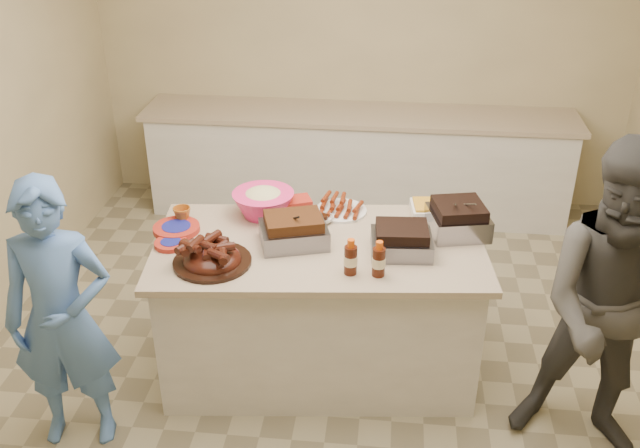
# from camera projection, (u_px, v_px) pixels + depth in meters

# --- Properties ---
(room) EXTENTS (4.50, 5.00, 2.70)m
(room) POSITION_uv_depth(u_px,v_px,m) (334.00, 371.00, 4.40)
(room) COLOR tan
(room) RESTS_ON ground
(back_counter) EXTENTS (3.60, 0.64, 0.90)m
(back_counter) POSITION_uv_depth(u_px,v_px,m) (358.00, 162.00, 6.11)
(back_counter) COLOR silver
(back_counter) RESTS_ON ground
(island) EXTENTS (1.95, 1.16, 0.88)m
(island) POSITION_uv_depth(u_px,v_px,m) (319.00, 366.00, 4.44)
(island) COLOR silver
(island) RESTS_ON ground
(rib_platter) EXTENTS (0.56, 0.56, 0.17)m
(rib_platter) POSITION_uv_depth(u_px,v_px,m) (213.00, 263.00, 3.83)
(rib_platter) COLOR #41160C
(rib_platter) RESTS_ON island
(pulled_pork_tray) EXTENTS (0.43, 0.37, 0.11)m
(pulled_pork_tray) POSITION_uv_depth(u_px,v_px,m) (294.00, 243.00, 4.02)
(pulled_pork_tray) COLOR #47230F
(pulled_pork_tray) RESTS_ON island
(brisket_tray) EXTENTS (0.35, 0.30, 0.10)m
(brisket_tray) POSITION_uv_depth(u_px,v_px,m) (401.00, 252.00, 3.94)
(brisket_tray) COLOR black
(brisket_tray) RESTS_ON island
(roasting_pan) EXTENTS (0.38, 0.38, 0.13)m
(roasting_pan) POSITION_uv_depth(u_px,v_px,m) (457.00, 232.00, 4.13)
(roasting_pan) COLOR gray
(roasting_pan) RESTS_ON island
(coleslaw_bowl) EXTENTS (0.41, 0.41, 0.26)m
(coleslaw_bowl) POSITION_uv_depth(u_px,v_px,m) (264.00, 215.00, 4.32)
(coleslaw_bowl) COLOR #E92A71
(coleslaw_bowl) RESTS_ON island
(sausage_plate) EXTENTS (0.35, 0.35, 0.05)m
(sausage_plate) POSITION_uv_depth(u_px,v_px,m) (341.00, 212.00, 4.36)
(sausage_plate) COLOR silver
(sausage_plate) RESTS_ON island
(mac_cheese_dish) EXTENTS (0.32, 0.25, 0.08)m
(mac_cheese_dish) POSITION_uv_depth(u_px,v_px,m) (435.00, 214.00, 4.33)
(mac_cheese_dish) COLOR gold
(mac_cheese_dish) RESTS_ON island
(bbq_bottle_a) EXTENTS (0.07, 0.07, 0.20)m
(bbq_bottle_a) POSITION_uv_depth(u_px,v_px,m) (350.00, 273.00, 3.74)
(bbq_bottle_a) COLOR #391308
(bbq_bottle_a) RESTS_ON island
(bbq_bottle_b) EXTENTS (0.07, 0.07, 0.20)m
(bbq_bottle_b) POSITION_uv_depth(u_px,v_px,m) (378.00, 275.00, 3.73)
(bbq_bottle_b) COLOR #391308
(bbq_bottle_b) RESTS_ON island
(mustard_bottle) EXTENTS (0.05, 0.05, 0.11)m
(mustard_bottle) POSITION_uv_depth(u_px,v_px,m) (306.00, 233.00, 4.13)
(mustard_bottle) COLOR yellow
(mustard_bottle) RESTS_ON island
(sauce_bowl) EXTENTS (0.13, 0.05, 0.13)m
(sauce_bowl) POSITION_uv_depth(u_px,v_px,m) (323.00, 222.00, 4.24)
(sauce_bowl) COLOR silver
(sauce_bowl) RESTS_ON island
(plate_stack_large) EXTENTS (0.30, 0.30, 0.03)m
(plate_stack_large) POSITION_uv_depth(u_px,v_px,m) (177.00, 231.00, 4.15)
(plate_stack_large) COLOR #A02317
(plate_stack_large) RESTS_ON island
(plate_stack_small) EXTENTS (0.20, 0.20, 0.03)m
(plate_stack_small) POSITION_uv_depth(u_px,v_px,m) (171.00, 246.00, 4.00)
(plate_stack_small) COLOR #A02317
(plate_stack_small) RESTS_ON island
(plastic_cup) EXTENTS (0.11, 0.11, 0.10)m
(plastic_cup) POSITION_uv_depth(u_px,v_px,m) (183.00, 222.00, 4.24)
(plastic_cup) COLOR #9E5317
(plastic_cup) RESTS_ON island
(basket_stack) EXTENTS (0.22, 0.19, 0.09)m
(basket_stack) POSITION_uv_depth(u_px,v_px,m) (296.00, 212.00, 4.36)
(basket_stack) COLOR #A02317
(basket_stack) RESTS_ON island
(guest_blue) EXTENTS (0.81, 1.60, 0.37)m
(guest_blue) POSITION_uv_depth(u_px,v_px,m) (85.00, 431.00, 3.95)
(guest_blue) COLOR #4D78BF
(guest_blue) RESTS_ON ground
(guest_gray) EXTENTS (1.22, 1.89, 0.66)m
(guest_gray) POSITION_uv_depth(u_px,v_px,m) (586.00, 441.00, 3.88)
(guest_gray) COLOR #43413D
(guest_gray) RESTS_ON ground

